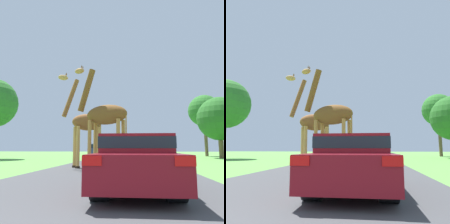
% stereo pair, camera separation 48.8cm
% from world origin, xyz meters
% --- Properties ---
extents(road, '(7.25, 120.00, 0.00)m').
position_xyz_m(road, '(0.00, 30.00, 0.00)').
color(road, '#424244').
rests_on(road, ground).
extents(giraffe_near_road, '(2.99, 1.48, 5.49)m').
position_xyz_m(giraffe_near_road, '(-0.49, 10.95, 2.65)').
color(giraffe_near_road, '#B77F3D').
rests_on(giraffe_near_road, ground).
extents(giraffe_companion, '(2.51, 1.76, 5.32)m').
position_xyz_m(giraffe_companion, '(-1.77, 12.71, 2.38)').
color(giraffe_companion, tan).
rests_on(giraffe_companion, ground).
extents(car_lead_maroon, '(1.91, 4.51, 1.39)m').
position_xyz_m(car_lead_maroon, '(1.04, 5.75, 0.74)').
color(car_lead_maroon, maroon).
rests_on(car_lead_maroon, ground).
extents(car_queue_right, '(1.86, 4.04, 1.53)m').
position_xyz_m(car_queue_right, '(-2.63, 24.61, 0.81)').
color(car_queue_right, navy).
rests_on(car_queue_right, ground).
extents(car_queue_left, '(1.92, 4.51, 1.25)m').
position_xyz_m(car_queue_left, '(1.85, 22.97, 0.69)').
color(car_queue_left, '#561914').
rests_on(car_queue_left, ground).
extents(car_far_ahead, '(1.88, 4.38, 1.48)m').
position_xyz_m(car_far_ahead, '(1.06, 15.32, 0.79)').
color(car_far_ahead, black).
rests_on(car_far_ahead, ground).
extents(tree_centre_back, '(5.19, 5.19, 8.36)m').
position_xyz_m(tree_centre_back, '(-13.70, 22.43, 5.73)').
color(tree_centre_back, brown).
rests_on(tree_centre_back, ground).
extents(tree_mid_field, '(4.38, 4.38, 8.45)m').
position_xyz_m(tree_mid_field, '(10.84, 32.99, 6.22)').
color(tree_mid_field, brown).
rests_on(tree_mid_field, ground).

